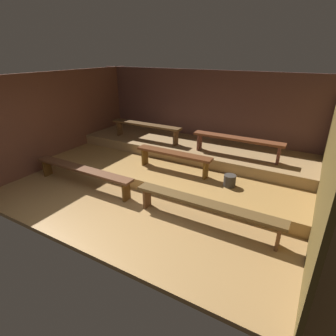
{
  "coord_description": "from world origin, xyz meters",
  "views": [
    {
      "loc": [
        2.89,
        -2.59,
        2.82
      ],
      "look_at": [
        0.18,
        2.11,
        0.46
      ],
      "focal_mm": 28.91,
      "sensor_mm": 36.0,
      "label": 1
    }
  ],
  "objects_px": {
    "bench_middle_right": "(237,141)",
    "bench_floor_right": "(206,206)",
    "bench_middle_left": "(146,126)",
    "bench_floor_left": "(82,171)",
    "pail_lower": "(230,181)",
    "bench_lower_center": "(174,156)"
  },
  "relations": [
    {
      "from": "bench_floor_left",
      "to": "bench_middle_left",
      "type": "relative_size",
      "value": 1.25
    },
    {
      "from": "bench_middle_left",
      "to": "pail_lower",
      "type": "distance_m",
      "value": 3.04
    },
    {
      "from": "bench_floor_right",
      "to": "bench_middle_left",
      "type": "distance_m",
      "value": 3.59
    },
    {
      "from": "pail_lower",
      "to": "bench_lower_center",
      "type": "bearing_deg",
      "value": 175.83
    },
    {
      "from": "bench_floor_right",
      "to": "bench_middle_right",
      "type": "relative_size",
      "value": 1.25
    },
    {
      "from": "bench_floor_left",
      "to": "bench_floor_right",
      "type": "relative_size",
      "value": 1.0
    },
    {
      "from": "bench_middle_left",
      "to": "bench_floor_left",
      "type": "bearing_deg",
      "value": -94.62
    },
    {
      "from": "bench_lower_center",
      "to": "bench_middle_left",
      "type": "distance_m",
      "value": 1.75
    },
    {
      "from": "bench_middle_right",
      "to": "pail_lower",
      "type": "relative_size",
      "value": 8.67
    },
    {
      "from": "bench_lower_center",
      "to": "pail_lower",
      "type": "distance_m",
      "value": 1.39
    },
    {
      "from": "bench_middle_right",
      "to": "bench_floor_right",
      "type": "bearing_deg",
      "value": -85.38
    },
    {
      "from": "bench_floor_left",
      "to": "pail_lower",
      "type": "relative_size",
      "value": 10.88
    },
    {
      "from": "bench_floor_left",
      "to": "bench_lower_center",
      "type": "xyz_separation_m",
      "value": [
        1.61,
        1.26,
        0.24
      ]
    },
    {
      "from": "bench_floor_left",
      "to": "bench_middle_left",
      "type": "bearing_deg",
      "value": 85.38
    },
    {
      "from": "bench_floor_left",
      "to": "bench_floor_right",
      "type": "bearing_deg",
      "value": 0.0
    },
    {
      "from": "bench_floor_left",
      "to": "bench_middle_right",
      "type": "height_order",
      "value": "bench_middle_right"
    },
    {
      "from": "bench_lower_center",
      "to": "bench_middle_right",
      "type": "xyz_separation_m",
      "value": [
        1.14,
        0.99,
        0.26
      ]
    },
    {
      "from": "bench_floor_left",
      "to": "bench_floor_right",
      "type": "distance_m",
      "value": 2.93
    },
    {
      "from": "bench_lower_center",
      "to": "bench_middle_left",
      "type": "xyz_separation_m",
      "value": [
        -1.42,
        0.99,
        0.26
      ]
    },
    {
      "from": "bench_floor_right",
      "to": "bench_lower_center",
      "type": "height_order",
      "value": "bench_lower_center"
    },
    {
      "from": "bench_lower_center",
      "to": "bench_floor_right",
      "type": "bearing_deg",
      "value": -43.61
    },
    {
      "from": "bench_floor_left",
      "to": "pail_lower",
      "type": "height_order",
      "value": "pail_lower"
    }
  ]
}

